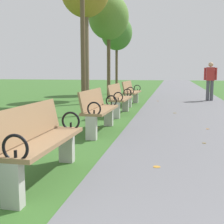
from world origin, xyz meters
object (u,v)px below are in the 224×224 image
(park_bench_5, at_px, (131,92))
(tree_4, at_px, (117,33))
(pedestrian_walking, at_px, (210,79))
(park_bench_2, at_px, (40,140))
(tree_3, at_px, (109,18))
(park_bench_3, at_px, (99,109))
(park_bench_4, at_px, (119,98))

(park_bench_5, height_order, tree_4, tree_4)
(tree_4, bearing_deg, pedestrian_walking, -33.93)
(park_bench_2, height_order, pedestrian_walking, pedestrian_walking)
(pedestrian_walking, bearing_deg, tree_3, 178.19)
(park_bench_3, distance_m, pedestrian_walking, 7.91)
(park_bench_2, distance_m, tree_3, 10.85)
(park_bench_5, distance_m, tree_4, 6.09)
(park_bench_3, distance_m, tree_3, 8.16)
(park_bench_4, bearing_deg, park_bench_3, -90.00)
(tree_4, relative_size, pedestrian_walking, 2.62)
(park_bench_2, bearing_deg, park_bench_4, 90.00)
(park_bench_2, bearing_deg, park_bench_3, 90.00)
(park_bench_2, relative_size, park_bench_3, 1.00)
(park_bench_5, bearing_deg, tree_3, 120.81)
(tree_3, height_order, pedestrian_walking, tree_3)
(park_bench_2, bearing_deg, tree_4, 96.48)
(park_bench_5, bearing_deg, park_bench_2, -90.00)
(park_bench_2, bearing_deg, pedestrian_walking, 73.05)
(park_bench_2, xyz_separation_m, tree_4, (-1.51, 13.25, 2.81))
(park_bench_2, bearing_deg, tree_3, 97.36)
(tree_3, bearing_deg, park_bench_4, -74.57)
(park_bench_3, height_order, tree_3, tree_3)
(park_bench_5, bearing_deg, tree_4, 106.18)
(tree_4, height_order, pedestrian_walking, tree_4)
(park_bench_2, height_order, park_bench_4, same)
(park_bench_5, relative_size, pedestrian_walking, 1.00)
(park_bench_2, xyz_separation_m, park_bench_5, (0.00, 8.07, 0.00))
(pedestrian_walking, bearing_deg, park_bench_3, -113.07)
(park_bench_2, distance_m, park_bench_5, 8.07)
(park_bench_3, bearing_deg, park_bench_2, -90.00)
(park_bench_3, relative_size, tree_3, 0.35)
(park_bench_4, height_order, pedestrian_walking, pedestrian_walking)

